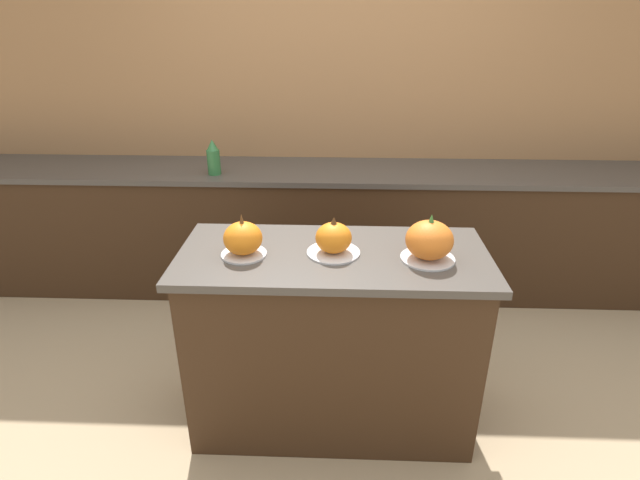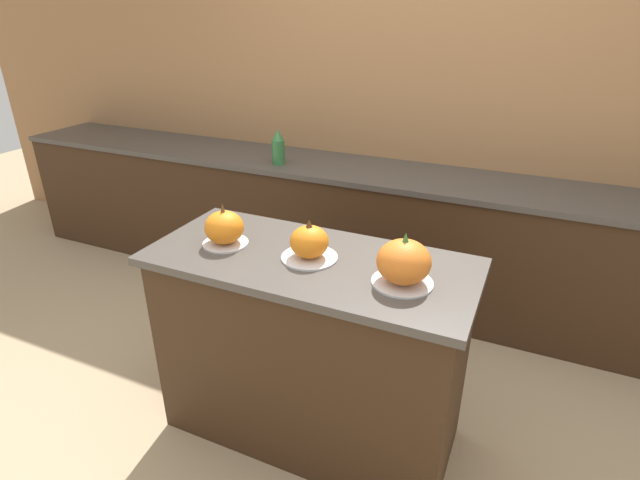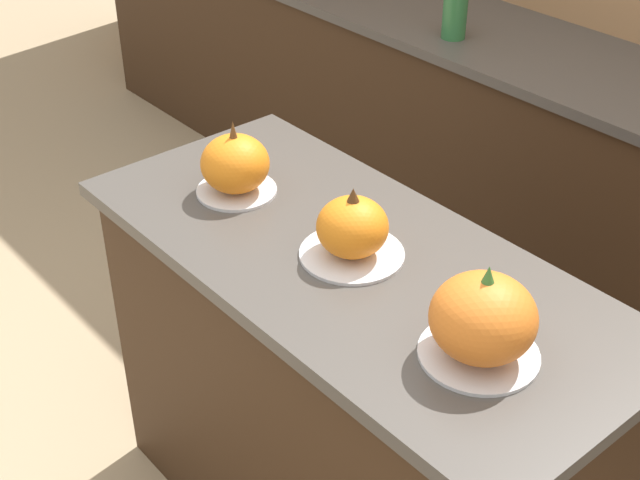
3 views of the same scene
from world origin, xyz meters
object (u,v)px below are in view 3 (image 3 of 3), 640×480
object	(u,v)px
pumpkin_cake_left	(235,165)
pumpkin_cake_right	(483,320)
pumpkin_cake_center	(352,230)
bottle_tall	(455,7)

from	to	relation	value
pumpkin_cake_left	pumpkin_cake_right	bearing A→B (deg)	-0.77
pumpkin_cake_left	pumpkin_cake_right	xyz separation A→B (m)	(0.78, -0.01, 0.01)
pumpkin_cake_left	pumpkin_cake_right	distance (m)	0.78
pumpkin_cake_center	pumpkin_cake_right	xyz separation A→B (m)	(0.40, -0.04, 0.02)
pumpkin_cake_center	bottle_tall	xyz separation A→B (m)	(-0.80, 1.20, 0.02)
pumpkin_cake_center	bottle_tall	world-z (taller)	bottle_tall
pumpkin_cake_center	bottle_tall	bearing A→B (deg)	123.71
pumpkin_cake_left	pumpkin_cake_center	distance (m)	0.38
pumpkin_cake_left	pumpkin_cake_right	size ratio (longest dim) A/B	0.86
pumpkin_cake_left	bottle_tall	xyz separation A→B (m)	(-0.41, 1.22, 0.01)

